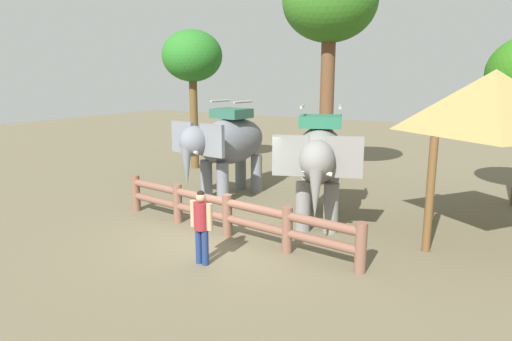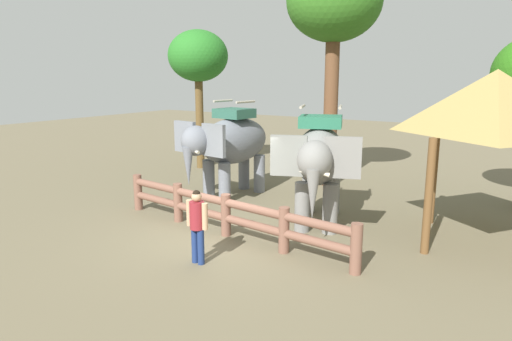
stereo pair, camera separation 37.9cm
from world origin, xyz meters
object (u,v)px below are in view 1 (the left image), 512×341
tourist_woman_in_black (201,222)px  tree_far_left (192,58)px  thatched_shelter (493,104)px  elephant_near_left (227,144)px  elephant_center (319,159)px  log_fence (227,212)px  tree_back_center (330,6)px

tourist_woman_in_black → tree_far_left: 10.86m
thatched_shelter → tree_far_left: tree_far_left is taller
elephant_near_left → thatched_shelter: bearing=-2.0°
elephant_center → tourist_woman_in_black: 3.93m
thatched_shelter → elephant_near_left: bearing=178.0°
log_fence → tree_far_left: tree_far_left is taller
elephant_center → tree_far_left: bearing=150.4°
elephant_center → thatched_shelter: size_ratio=0.93×
tourist_woman_in_black → thatched_shelter: thatched_shelter is taller
elephant_center → tree_back_center: (-1.56, 4.26, 4.41)m
tourist_woman_in_black → tree_far_left: tree_far_left is taller
log_fence → tourist_woman_in_black: 1.81m
log_fence → tourist_woman_in_black: (0.52, -1.70, 0.32)m
tree_far_left → thatched_shelter: bearing=-17.0°
tree_far_left → log_fence: bearing=-46.5°
tourist_woman_in_black → thatched_shelter: size_ratio=0.40×
tourist_woman_in_black → tree_far_left: (-6.43, 7.95, 3.65)m
elephant_near_left → elephant_center: elephant_center is taller
elephant_center → thatched_shelter: (3.85, 0.79, 1.51)m
elephant_near_left → tourist_woman_in_black: (2.59, -4.76, -0.83)m
elephant_near_left → tree_far_left: size_ratio=0.64×
log_fence → elephant_center: bearing=52.4°
log_fence → elephant_center: (1.54, 2.00, 1.16)m
elephant_near_left → elephant_center: 3.77m
tourist_woman_in_black → tree_back_center: 9.55m
elephant_center → tree_back_center: tree_back_center is taller
log_fence → tree_far_left: bearing=133.5°
thatched_shelter → elephant_center: bearing=-168.4°
elephant_center → thatched_shelter: thatched_shelter is taller
log_fence → tourist_woman_in_black: bearing=-73.1°
thatched_shelter → tree_far_left: (-11.31, 3.45, 1.30)m
log_fence → thatched_shelter: bearing=27.4°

